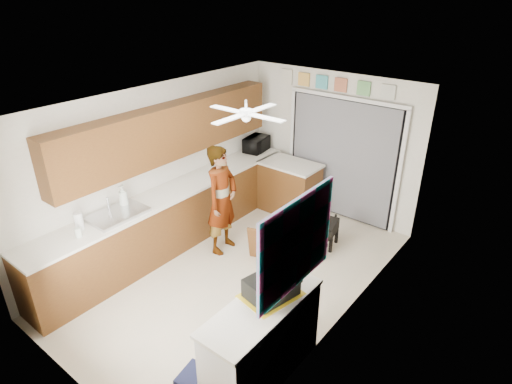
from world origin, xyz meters
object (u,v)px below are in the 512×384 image
Objects in this scene: soap_bottle at (123,196)px; paper_towel_roll at (79,221)px; suitcase at (271,287)px; man at (222,200)px; microwave at (256,144)px; dog at (330,233)px.

paper_towel_roll is at bearing -85.33° from soap_bottle.
soap_bottle reaches higher than suitcase.
soap_bottle is at bearing 94.67° from paper_towel_roll.
soap_bottle is at bearing 135.25° from man.
microwave is 2.09× the size of paper_towel_roll.
microwave is 1.47× the size of soap_bottle.
man reaches higher than soap_bottle.
microwave is at bearing 14.07° from man.
soap_bottle reaches higher than microwave.
soap_bottle reaches higher than dog.
microwave is 2.89m from soap_bottle.
man is at bearing 53.79° from soap_bottle.
paper_towel_roll is 2.01m from man.
dog is (-0.65, 2.45, -0.81)m from suitcase.
man reaches higher than microwave.
dog is at bearing 116.64° from suitcase.
man is 2.82× the size of dog.
soap_bottle reaches higher than paper_towel_roll.
soap_bottle is 1.42m from man.
dog is (2.10, 2.21, -0.87)m from soap_bottle.
suitcase is 0.80× the size of dog.
soap_bottle is at bearing 169.35° from microwave.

